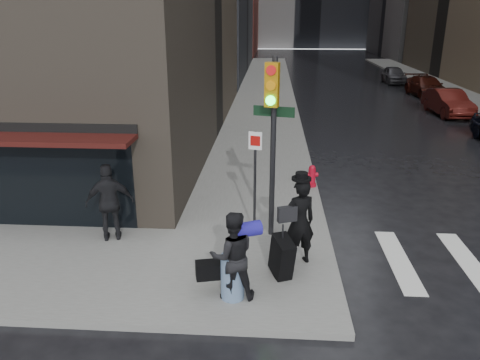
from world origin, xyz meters
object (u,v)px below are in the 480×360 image
object	(u,v)px
man_jeans	(232,256)
fire_hydrant	(312,177)
parked_car_2	(448,102)
traffic_light	(271,125)
man_greycoat	(110,202)
parked_car_3	(426,86)
man_overcoat	(296,228)
parked_car_4	(394,75)

from	to	relation	value
man_jeans	fire_hydrant	world-z (taller)	man_jeans
parked_car_2	fire_hydrant	bearing A→B (deg)	-127.67
parked_car_2	traffic_light	bearing A→B (deg)	-124.84
parked_car_2	man_greycoat	bearing A→B (deg)	-132.93
man_jeans	parked_car_2	size ratio (longest dim) A/B	0.42
parked_car_3	traffic_light	bearing A→B (deg)	-118.74
man_jeans	man_greycoat	world-z (taller)	man_greycoat
fire_hydrant	man_overcoat	bearing A→B (deg)	-98.49
traffic_light	parked_car_3	world-z (taller)	traffic_light
man_overcoat	man_jeans	world-z (taller)	man_overcoat
man_jeans	parked_car_2	distance (m)	22.01
man_greycoat	parked_car_2	size ratio (longest dim) A/B	0.45
man_jeans	parked_car_4	distance (m)	34.13
fire_hydrant	parked_car_2	bearing A→B (deg)	55.85
man_overcoat	parked_car_4	size ratio (longest dim) A/B	0.55
parked_car_2	parked_car_3	world-z (taller)	parked_car_2
man_jeans	fire_hydrant	xyz separation A→B (m)	(2.05, 6.49, -0.60)
parked_car_2	man_jeans	bearing A→B (deg)	-122.60
parked_car_2	parked_car_4	bearing A→B (deg)	85.97
traffic_light	parked_car_3	distance (m)	25.52
man_overcoat	traffic_light	distance (m)	2.48
man_jeans	traffic_light	xyz separation A→B (m)	(0.69, 2.79, 1.93)
parked_car_2	parked_car_4	distance (m)	13.13
man_overcoat	parked_car_2	xyz separation A→B (m)	(9.41, 17.88, -0.35)
traffic_light	parked_car_4	distance (m)	31.35
man_greycoat	fire_hydrant	bearing A→B (deg)	-158.64
man_greycoat	parked_car_4	distance (m)	33.13
man_jeans	man_greycoat	xyz separation A→B (m)	(-3.18, 2.34, 0.06)
fire_hydrant	parked_car_3	xyz separation A→B (m)	(9.43, 19.31, 0.20)
man_overcoat	fire_hydrant	world-z (taller)	man_overcoat
parked_car_2	parked_car_3	distance (m)	6.61
parked_car_2	parked_car_4	xyz separation A→B (m)	(0.12, 13.13, -0.04)
fire_hydrant	parked_car_4	distance (m)	27.32
man_overcoat	man_jeans	xyz separation A→B (m)	(-1.29, -1.35, 0.00)
man_greycoat	traffic_light	distance (m)	4.33
man_jeans	traffic_light	world-z (taller)	traffic_light
man_greycoat	parked_car_4	size ratio (longest dim) A/B	0.49
fire_hydrant	parked_car_3	bearing A→B (deg)	63.97
traffic_light	parked_car_4	size ratio (longest dim) A/B	1.11
man_jeans	traffic_light	size ratio (longest dim) A/B	0.41
traffic_light	parked_car_2	bearing A→B (deg)	72.38
man_jeans	fire_hydrant	size ratio (longest dim) A/B	2.55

